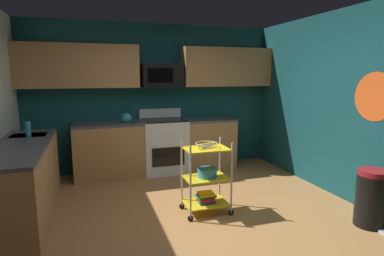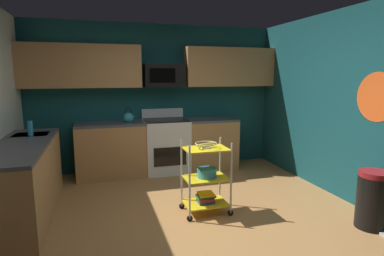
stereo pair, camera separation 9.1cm
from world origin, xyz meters
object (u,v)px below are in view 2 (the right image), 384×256
Objects in this scene: mixing_bowl_large at (207,172)px; microwave at (164,75)px; oven_range at (166,145)px; kettle at (128,118)px; trash_can at (373,200)px; book_stack at (206,198)px; fruit_bowl at (206,144)px; dish_soap_bottle at (30,128)px; rolling_cart at (206,178)px.

microwave is at bearing 93.76° from mixing_bowl_large.
microwave reaches higher than oven_range.
trash_can is (2.43, -2.75, -0.67)m from kettle.
book_stack is at bearing 151.35° from trash_can.
microwave reaches higher than fruit_bowl.
mixing_bowl_large is (0.01, 0.00, -0.36)m from fruit_bowl.
oven_range is 1.57× the size of microwave.
dish_soap_bottle is (-2.12, 0.95, 0.50)m from mixing_bowl_large.
oven_range is 1.20× the size of rolling_cart.
book_stack is at bearing -24.27° from dish_soap_bottle.
mixing_bowl_large is 1.26× the size of dish_soap_bottle.
rolling_cart is 4.57× the size of dish_soap_bottle.
microwave is at bearing 9.59° from kettle.
book_stack is 0.91× the size of kettle.
oven_range is at bearing 0.34° from kettle.
oven_range is at bearing 93.96° from mixing_bowl_large.
mixing_bowl_large is (0.13, -1.84, 0.04)m from oven_range.
oven_range reaches higher than trash_can.
fruit_bowl is at bearing 151.35° from trash_can.
dish_soap_bottle is (-1.99, -0.99, -0.68)m from microwave.
rolling_cart is 0.07m from mixing_bowl_large.
fruit_bowl is (-0.00, 0.00, 0.42)m from rolling_cart.
dish_soap_bottle reaches higher than oven_range.
fruit_bowl is 2.32m from dish_soap_bottle.
kettle is (-0.76, 1.83, 0.80)m from book_stack.
rolling_cart reaches higher than book_stack.
book_stack is at bearing -86.64° from microwave.
trash_can is at bearing -57.99° from microwave.
trash_can is (1.78, -2.75, -0.15)m from oven_range.
dish_soap_bottle reaches higher than fruit_bowl.
microwave is 2.90× the size of book_stack.
rolling_cart is 1.39× the size of trash_can.
trash_can reaches higher than book_stack.
microwave is 2.11m from fruit_bowl.
dish_soap_bottle is 0.30× the size of trash_can.
dish_soap_bottle is at bearing 155.73° from fruit_bowl.
rolling_cart reaches higher than trash_can.
trash_can is at bearing -28.65° from book_stack.
book_stack is (0.00, 0.00, -0.26)m from rolling_cart.
book_stack is at bearing 63.43° from rolling_cart.
mixing_bowl_large is 0.95× the size of kettle.
fruit_bowl reaches higher than mixing_bowl_large.
rolling_cart is at bearing -24.27° from dish_soap_bottle.
mixing_bowl_large is at bearing -67.23° from kettle.
book_stack is 2.14m from kettle.
dish_soap_bottle is (-2.11, 0.95, 0.83)m from book_stack.
mixing_bowl_large is 0.38× the size of trash_can.
trash_can is at bearing -28.85° from mixing_bowl_large.
oven_range is at bearing 93.54° from fruit_bowl.
kettle reaches higher than oven_range.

